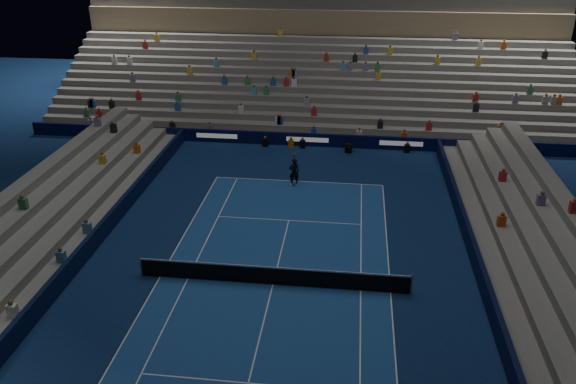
# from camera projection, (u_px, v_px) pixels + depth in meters

# --- Properties ---
(ground) EXTENTS (90.00, 90.00, 0.00)m
(ground) POSITION_uv_depth(u_px,v_px,m) (273.00, 285.00, 26.86)
(ground) COLOR #0C2048
(ground) RESTS_ON ground
(court_surface) EXTENTS (10.97, 23.77, 0.01)m
(court_surface) POSITION_uv_depth(u_px,v_px,m) (273.00, 284.00, 26.85)
(court_surface) COLOR navy
(court_surface) RESTS_ON ground
(sponsor_barrier_far) EXTENTS (44.00, 0.25, 1.00)m
(sponsor_barrier_far) POSITION_uv_depth(u_px,v_px,m) (308.00, 140.00, 43.23)
(sponsor_barrier_far) COLOR #080B32
(sponsor_barrier_far) RESTS_ON ground
(sponsor_barrier_east) EXTENTS (0.25, 37.00, 1.00)m
(sponsor_barrier_east) POSITION_uv_depth(u_px,v_px,m) (486.00, 290.00, 25.60)
(sponsor_barrier_east) COLOR black
(sponsor_barrier_east) RESTS_ON ground
(sponsor_barrier_west) EXTENTS (0.25, 37.00, 1.00)m
(sponsor_barrier_west) POSITION_uv_depth(u_px,v_px,m) (75.00, 262.00, 27.68)
(sponsor_barrier_west) COLOR #081233
(sponsor_barrier_west) RESTS_ON ground
(grandstand_main) EXTENTS (44.00, 15.20, 11.20)m
(grandstand_main) POSITION_uv_depth(u_px,v_px,m) (317.00, 72.00, 50.42)
(grandstand_main) COLOR slate
(grandstand_main) RESTS_ON ground
(grandstand_east) EXTENTS (5.00, 37.00, 2.50)m
(grandstand_east) POSITION_uv_depth(u_px,v_px,m) (569.00, 288.00, 25.05)
(grandstand_east) COLOR slate
(grandstand_east) RESTS_ON ground
(grandstand_west) EXTENTS (5.00, 37.00, 2.50)m
(grandstand_west) POSITION_uv_depth(u_px,v_px,m) (7.00, 251.00, 27.87)
(grandstand_west) COLOR slate
(grandstand_west) RESTS_ON ground
(tennis_net) EXTENTS (12.90, 0.10, 1.10)m
(tennis_net) POSITION_uv_depth(u_px,v_px,m) (273.00, 276.00, 26.64)
(tennis_net) COLOR #B2B2B7
(tennis_net) RESTS_ON ground
(tennis_player) EXTENTS (0.78, 0.64, 1.85)m
(tennis_player) POSITION_uv_depth(u_px,v_px,m) (294.00, 172.00, 36.56)
(tennis_player) COLOR black
(tennis_player) RESTS_ON ground
(broadcast_camera) EXTENTS (0.54, 0.97, 0.65)m
(broadcast_camera) POSITION_uv_depth(u_px,v_px,m) (349.00, 148.00, 42.13)
(broadcast_camera) COLOR black
(broadcast_camera) RESTS_ON ground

